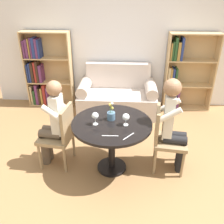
% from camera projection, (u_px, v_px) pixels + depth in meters
% --- Properties ---
extents(ground_plane, '(16.00, 16.00, 0.00)m').
position_uv_depth(ground_plane, '(112.00, 168.00, 3.32)').
color(ground_plane, olive).
extents(back_wall, '(5.20, 0.05, 2.70)m').
position_uv_depth(back_wall, '(119.00, 39.00, 4.59)').
color(back_wall, silver).
rests_on(back_wall, ground_plane).
extents(round_table, '(1.02, 1.02, 0.74)m').
position_uv_depth(round_table, '(112.00, 131.00, 3.04)').
color(round_table, black).
rests_on(round_table, ground_plane).
extents(couch, '(1.50, 0.80, 0.92)m').
position_uv_depth(couch, '(117.00, 97.00, 4.70)').
color(couch, beige).
rests_on(couch, ground_plane).
extents(bookshelf_left, '(0.93, 0.28, 1.51)m').
position_uv_depth(bookshelf_left, '(43.00, 71.00, 4.83)').
color(bookshelf_left, tan).
rests_on(bookshelf_left, ground_plane).
extents(bookshelf_right, '(0.93, 0.28, 1.51)m').
position_uv_depth(bookshelf_right, '(182.00, 74.00, 4.68)').
color(bookshelf_right, tan).
rests_on(bookshelf_right, ground_plane).
extents(chair_left, '(0.47, 0.47, 0.90)m').
position_uv_depth(chair_left, '(60.00, 134.00, 3.19)').
color(chair_left, '#937A56').
rests_on(chair_left, ground_plane).
extents(chair_right, '(0.47, 0.47, 0.90)m').
position_uv_depth(chair_right, '(165.00, 136.00, 3.13)').
color(chair_right, '#937A56').
rests_on(chair_right, ground_plane).
extents(person_left, '(0.44, 0.37, 1.24)m').
position_uv_depth(person_left, '(53.00, 122.00, 3.13)').
color(person_left, brown).
rests_on(person_left, ground_plane).
extents(person_right, '(0.44, 0.37, 1.30)m').
position_uv_depth(person_right, '(174.00, 123.00, 3.01)').
color(person_right, black).
rests_on(person_right, ground_plane).
extents(wine_glass_left, '(0.08, 0.08, 0.16)m').
position_uv_depth(wine_glass_left, '(95.00, 116.00, 2.88)').
color(wine_glass_left, white).
rests_on(wine_glass_left, round_table).
extents(wine_glass_right, '(0.09, 0.09, 0.15)m').
position_uv_depth(wine_glass_right, '(126.00, 117.00, 2.87)').
color(wine_glass_right, white).
rests_on(wine_glass_right, round_table).
extents(flower_vase, '(0.10, 0.10, 0.25)m').
position_uv_depth(flower_vase, '(111.00, 114.00, 3.01)').
color(flower_vase, slate).
rests_on(flower_vase, round_table).
extents(knife_left_setting, '(0.13, 0.15, 0.00)m').
position_uv_depth(knife_left_setting, '(129.00, 136.00, 2.70)').
color(knife_left_setting, silver).
rests_on(knife_left_setting, round_table).
extents(fork_left_setting, '(0.19, 0.02, 0.00)m').
position_uv_depth(fork_left_setting, '(110.00, 136.00, 2.70)').
color(fork_left_setting, silver).
rests_on(fork_left_setting, round_table).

